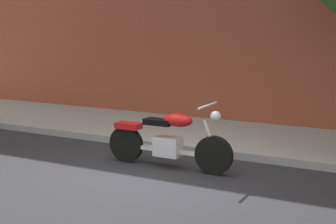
% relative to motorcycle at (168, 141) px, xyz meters
% --- Properties ---
extents(ground_plane, '(60.00, 60.00, 0.00)m').
position_rel_motorcycle_xyz_m(ground_plane, '(0.00, -0.57, -0.46)').
color(ground_plane, '#28282D').
extents(sidewalk, '(18.93, 2.79, 0.14)m').
position_rel_motorcycle_xyz_m(sidewalk, '(0.00, 2.37, -0.39)').
color(sidewalk, '#989898').
rests_on(sidewalk, ground).
extents(motorcycle, '(2.27, 0.70, 1.12)m').
position_rel_motorcycle_xyz_m(motorcycle, '(0.00, 0.00, 0.00)').
color(motorcycle, black).
rests_on(motorcycle, ground).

